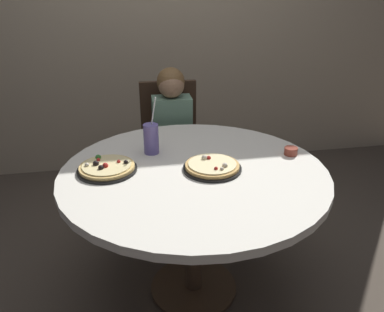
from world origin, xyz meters
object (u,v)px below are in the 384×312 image
at_px(diner_child, 174,158).
at_px(sauce_bowl, 291,151).
at_px(dining_table, 194,185).
at_px(pizza_cheese, 107,168).
at_px(pizza_veggie, 212,166).
at_px(chair_wooden, 171,142).
at_px(soda_cup, 151,139).

xyz_separation_m(diner_child, sauce_bowl, (0.54, -0.65, 0.29)).
height_order(dining_table, sauce_bowl, sauce_bowl).
distance_m(diner_child, pizza_cheese, 0.84).
xyz_separation_m(pizza_veggie, pizza_cheese, (-0.50, 0.08, 0.00)).
distance_m(chair_wooden, pizza_veggie, 0.96).
bearing_deg(pizza_cheese, soda_cup, 37.38).
xyz_separation_m(dining_table, pizza_veggie, (0.09, -0.02, 0.10)).
bearing_deg(chair_wooden, diner_child, -91.31).
xyz_separation_m(dining_table, soda_cup, (-0.18, 0.24, 0.17)).
distance_m(chair_wooden, soda_cup, 0.76).
bearing_deg(sauce_bowl, pizza_cheese, -178.70).
bearing_deg(soda_cup, pizza_cheese, -142.62).
bearing_deg(pizza_cheese, diner_child, 58.15).
bearing_deg(chair_wooden, dining_table, -90.14).
relative_size(pizza_veggie, soda_cup, 0.93).
bearing_deg(pizza_veggie, soda_cup, 136.95).
distance_m(dining_table, sauce_bowl, 0.55).
bearing_deg(diner_child, sauce_bowl, -50.17).
xyz_separation_m(chair_wooden, sauce_bowl, (0.53, -0.83, 0.24)).
bearing_deg(sauce_bowl, pizza_veggie, -167.57).
height_order(chair_wooden, pizza_veggie, chair_wooden).
relative_size(diner_child, pizza_cheese, 3.75).
height_order(pizza_cheese, soda_cup, soda_cup).
bearing_deg(diner_child, soda_cup, -110.42).
distance_m(dining_table, diner_child, 0.75).
distance_m(pizza_veggie, sauce_bowl, 0.46).
relative_size(chair_wooden, diner_child, 0.88).
bearing_deg(dining_table, pizza_cheese, 171.64).
relative_size(dining_table, sauce_bowl, 18.65).
bearing_deg(diner_child, chair_wooden, 88.69).
relative_size(chair_wooden, soda_cup, 3.10).
xyz_separation_m(dining_table, diner_child, (-0.00, 0.73, -0.18)).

